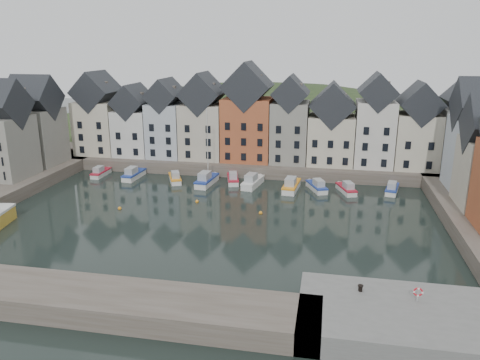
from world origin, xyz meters
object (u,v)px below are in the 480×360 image
(mooring_bollard, at_px, (360,288))
(life_ring_post, at_px, (418,292))
(boat_d, at_px, (206,180))
(boat_a, at_px, (101,173))

(mooring_bollard, xyz_separation_m, life_ring_post, (4.57, -0.87, 0.55))
(boat_d, bearing_deg, boat_a, -179.50)
(boat_a, relative_size, boat_d, 0.41)
(boat_d, xyz_separation_m, mooring_bollard, (23.12, -34.71, 1.47))
(mooring_bollard, relative_size, life_ring_post, 0.43)
(boat_a, bearing_deg, mooring_bollard, -40.89)
(life_ring_post, bearing_deg, boat_d, 127.89)
(boat_a, distance_m, life_ring_post, 60.47)
(boat_a, bearing_deg, boat_d, -5.42)
(boat_a, xyz_separation_m, boat_d, (19.93, -1.64, 0.23))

